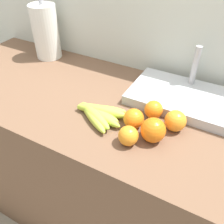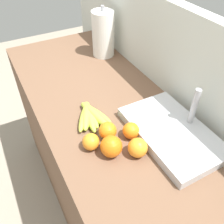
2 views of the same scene
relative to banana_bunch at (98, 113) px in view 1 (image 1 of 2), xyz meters
The scene contains 11 objects.
ground_plane 0.91m from the banana_bunch, 86.00° to the left, with size 6.00×6.00×0.00m, color gray.
counter 0.47m from the banana_bunch, 86.00° to the left, with size 1.70×0.61×0.89m, color brown.
wall_back 0.50m from the banana_bunch, 89.10° to the left, with size 2.10×0.06×1.30m, color silver.
banana_bunch is the anchor object (origin of this frame).
orange_right 0.22m from the banana_bunch, ahead, with size 0.08×0.08×0.08m, color orange.
orange_back_left 0.27m from the banana_bunch, 15.19° to the left, with size 0.07×0.07×0.07m, color orange.
orange_far_right 0.17m from the banana_bunch, 23.33° to the right, with size 0.07×0.07×0.07m, color orange.
orange_center 0.14m from the banana_bunch, ahead, with size 0.07×0.07×0.07m, color orange.
orange_back_right 0.20m from the banana_bunch, 28.70° to the left, with size 0.07×0.07×0.07m, color orange.
paper_towel_roll 0.58m from the banana_bunch, 147.45° to the left, with size 0.13×0.13×0.29m.
sink_basin 0.35m from the banana_bunch, 44.48° to the left, with size 0.42×0.26×0.20m.
Camera 1 is at (0.37, -0.68, 1.47)m, focal length 39.41 mm.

